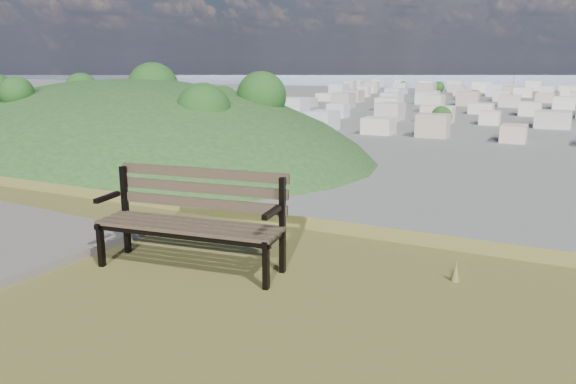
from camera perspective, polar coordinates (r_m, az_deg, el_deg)
The scene contains 6 objects.
park_bench at distance 5.14m, azimuth -9.57°, elevation -2.19°, with size 1.75×0.75×0.89m.
green_wooded_hill at distance 170.43m, azimuth -15.84°, elevation 3.77°, with size 168.36×134.69×84.18m.
city_blocks at distance 396.63m, azimuth 26.09°, elevation 8.59°, with size 395.00×361.00×7.00m.
city_trees at distance 322.59m, azimuth 21.21°, elevation 8.50°, with size 406.52×387.20×9.98m.
bay_water at distance 901.89m, azimuth 26.52°, elevation 10.22°, with size 2400.00×700.00×0.12m, color #8D98B3.
far_hills at distance 1405.87m, azimuth 24.23°, elevation 12.10°, with size 2050.00×340.00×60.00m.
Camera 1 is at (3.11, -1.48, 26.86)m, focal length 35.00 mm.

